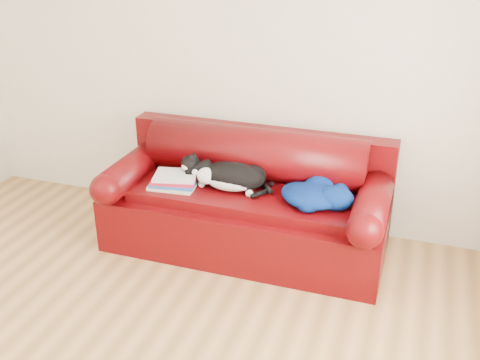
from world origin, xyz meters
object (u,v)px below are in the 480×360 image
object	(u,v)px
blanket	(316,194)
sofa_base	(246,219)
book_stack	(175,180)
cat	(231,177)

from	to	relation	value
blanket	sofa_base	bearing A→B (deg)	171.90
book_stack	blanket	distance (m)	1.06
book_stack	blanket	size ratio (longest dim) A/B	0.62
sofa_base	blanket	xyz separation A→B (m)	(0.54, -0.08, 0.33)
sofa_base	cat	size ratio (longest dim) A/B	2.94
cat	blanket	bearing A→B (deg)	-14.32
blanket	book_stack	bearing A→B (deg)	-176.47
sofa_base	blanket	world-z (taller)	blanket
book_stack	blanket	bearing A→B (deg)	3.53
book_stack	cat	xyz separation A→B (m)	(0.42, 0.09, 0.05)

